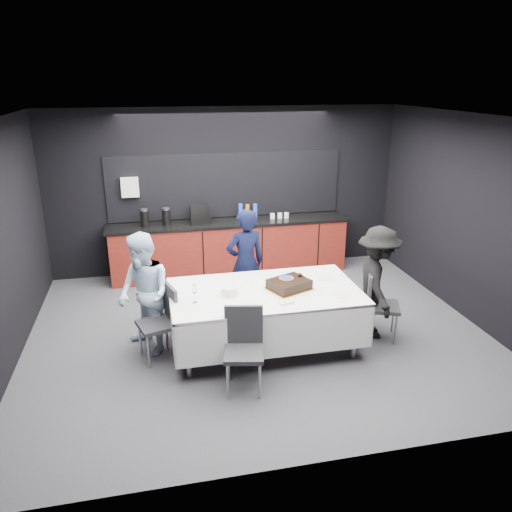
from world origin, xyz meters
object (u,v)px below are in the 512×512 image
Objects in this scene: chair_near at (244,343)px; person_left at (144,295)px; person_center at (245,264)px; person_right at (377,283)px; chair_right at (377,300)px; champagne_flute at (194,290)px; plate_stack at (230,291)px; chair_left at (163,317)px; party_table at (265,300)px; cake_assembly at (289,284)px.

person_left reaches higher than chair_near.
person_center reaches higher than person_right.
chair_right is 1.85m from person_center.
person_right is (2.37, 0.18, -0.19)m from champagne_flute.
person_left reaches higher than champagne_flute.
chair_right is 0.62× the size of person_right.
plate_stack is 0.13× the size of person_center.
chair_right is 0.59× the size of person_center.
chair_left is 2.75m from person_right.
champagne_flute reaches higher than chair_near.
party_table is 2.51× the size of chair_near.
champagne_flute reaches higher than party_table.
champagne_flute is 0.24× the size of chair_right.
person_center is (-1.52, 1.02, 0.25)m from chair_right.
champagne_flute is at bearing 28.30° from person_left.
cake_assembly is 2.73× the size of champagne_flute.
person_left is at bearing 171.47° from party_table.
cake_assembly is at bearing 98.41° from person_center.
champagne_flute reaches higher than cake_assembly.
person_right is at bearing 58.11° from person_left.
person_center is at bearing 78.15° from chair_near.
party_table is at bearing 53.70° from person_left.
party_table is 11.82× the size of plate_stack.
person_center is at bearing 146.13° from chair_right.
party_table is at bearing 102.35° from person_right.
chair_right is 0.61× the size of person_left.
party_table is 0.94m from champagne_flute.
person_center reaches higher than plate_stack.
champagne_flute is 0.15× the size of person_right.
chair_right is (1.91, -0.03, -0.30)m from plate_stack.
chair_near is at bearing 66.54° from person_center.
chair_left is 0.61× the size of person_left.
person_left is 2.95m from person_right.
person_right reaches higher than plate_stack.
chair_right reaches higher than plate_stack.
person_center is (0.39, 1.00, -0.05)m from plate_stack.
chair_left is 2.72m from chair_right.
chair_left is 1.16m from chair_near.
person_left reaches higher than chair_left.
chair_near is (-1.89, -0.71, 0.00)m from chair_right.
chair_left reaches higher than party_table.
chair_near is (-0.72, -0.76, -0.31)m from cake_assembly.
cake_assembly is 1.21m from chair_right.
plate_stack is 0.88× the size of champagne_flute.
cake_assembly is 0.41× the size of person_right.
person_center reaches higher than chair_right.
chair_near is at bearing -118.00° from party_table.
person_left is at bearing 135.86° from chair_near.
champagne_flute is 1.40m from person_center.
champagne_flute reaches higher than plate_stack.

